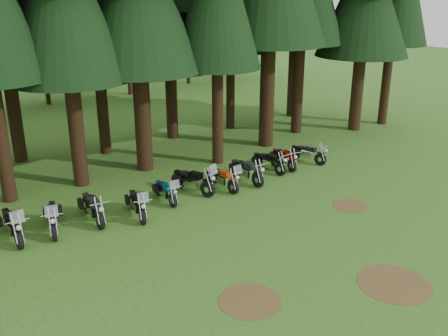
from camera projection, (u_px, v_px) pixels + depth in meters
The scene contains 19 objects.
ground at pixel (278, 243), 17.35m from camera, with size 120.00×120.00×0.00m, color #2E591C.
decid_4 at pixel (46, 45), 36.32m from camera, with size 5.93×5.76×7.41m.
decid_5 at pixel (131, 16), 39.09m from camera, with size 8.45×8.21×10.56m.
decid_6 at pixel (191, 25), 44.17m from camera, with size 7.06×6.86×8.82m.
decid_7 at pixel (233, 11), 46.34m from camera, with size 8.44×8.20×10.55m.
dirt_patch_0 at pixel (250, 301), 14.14m from camera, with size 1.80×1.80×0.01m, color #4C3D1E.
dirt_patch_1 at pixel (350, 205), 20.30m from camera, with size 1.40×1.40×0.01m, color #4C3D1E.
dirt_patch_2 at pixel (394, 284), 14.95m from camera, with size 2.20×2.20×0.01m, color #4C3D1E.
motorcycle_0 at pixel (12, 226), 17.43m from camera, with size 0.48×2.43×1.53m.
motorcycle_1 at pixel (53, 219), 18.05m from camera, with size 1.01×2.29×1.46m.
motorcycle_2 at pixel (93, 209), 18.85m from camera, with size 0.44×2.34×0.95m.
motorcycle_3 at pixel (137, 205), 19.21m from camera, with size 0.84×2.21×1.40m.
motorcycle_4 at pixel (166, 192), 20.56m from camera, with size 0.49×1.99×1.25m.
motorcycle_5 at pixel (193, 181), 21.43m from camera, with size 0.92×2.39×1.51m.
motorcycle_6 at pixel (222, 179), 21.84m from camera, with size 0.41×2.19×1.38m.
motorcycle_7 at pixel (246, 171), 22.64m from camera, with size 0.36×2.37×0.96m.
motorcycle_8 at pixel (268, 163), 23.92m from camera, with size 0.38×2.15×0.87m.
motorcycle_9 at pixel (284, 158), 24.49m from camera, with size 0.59×2.11×0.87m.
motorcycle_10 at pixel (307, 154), 25.18m from camera, with size 0.65×2.06×0.85m.
Camera 1 is at (-10.91, -11.04, 8.40)m, focal length 40.00 mm.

